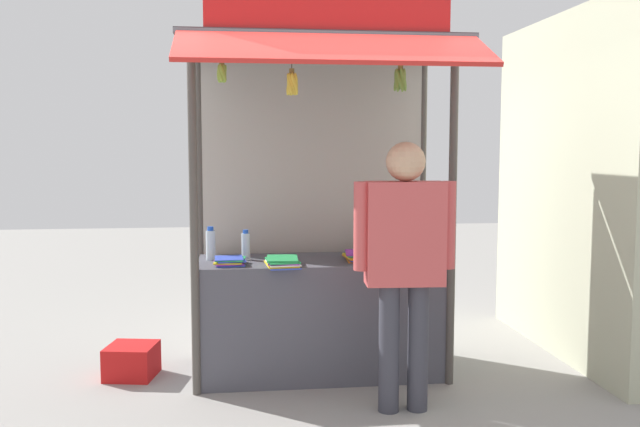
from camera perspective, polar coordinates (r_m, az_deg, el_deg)
ground_plane at (r=5.41m, az=-0.00°, el=-13.14°), size 20.00×20.00×0.00m
stall_counter at (r=5.29m, az=-0.00°, el=-8.58°), size 1.83×0.70×0.89m
stall_structure at (r=5.25m, az=-0.15°, el=5.40°), size 2.03×1.55×2.85m
water_bottle_far_left at (r=5.51m, az=4.00°, el=-2.02°), size 0.07×0.07×0.26m
water_bottle_rear_center at (r=5.20m, az=-6.21°, el=-2.69°), size 0.06×0.06×0.23m
water_bottle_front_left at (r=5.36m, az=4.47°, el=-2.27°), size 0.07×0.07×0.26m
water_bottle_mid_left at (r=5.22m, az=-9.10°, el=-2.56°), size 0.07×0.07×0.25m
magazine_stack_right at (r=4.90m, az=-3.15°, el=-4.06°), size 0.25×0.33×0.06m
magazine_stack_back_right at (r=5.00m, az=-7.53°, el=-3.96°), size 0.24×0.25×0.05m
magazine_stack_front_right at (r=5.15m, az=3.14°, el=-3.57°), size 0.21×0.30×0.07m
banana_bunch_inner_left at (r=4.68m, az=-2.36°, el=10.76°), size 0.10×0.10×0.29m
banana_bunch_leftmost at (r=4.67m, az=-8.19°, el=11.52°), size 0.08×0.08×0.22m
banana_bunch_rightmost at (r=4.80m, az=6.71°, el=11.04°), size 0.11×0.11×0.26m
vendor_person at (r=4.46m, az=7.07°, el=-3.12°), size 0.67×0.25×1.77m
plastic_crate at (r=5.48m, az=-15.42°, el=-11.76°), size 0.41×0.41×0.24m
neighbour_wall at (r=6.04m, az=19.77°, el=2.14°), size 0.20×2.40×2.82m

